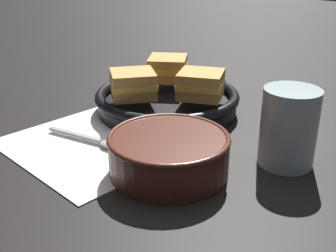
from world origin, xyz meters
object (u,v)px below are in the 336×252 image
spoon (103,142)px  sandwich_near_left (168,68)px  sandwich_near_right (133,84)px  drinking_glass (289,127)px  soup_bowl (169,152)px  skillet (167,100)px  sandwich_far_left (201,84)px

spoon → sandwich_near_left: sandwich_near_left is taller
spoon → sandwich_near_right: sandwich_near_right is taller
drinking_glass → sandwich_near_left: bearing=163.9°
soup_bowl → spoon: bearing=-176.5°
sandwich_near_left → soup_bowl: bearing=-47.6°
sandwich_near_left → sandwich_near_right: (0.02, -0.12, 0.00)m
soup_bowl → spoon: 0.13m
sandwich_near_left → drinking_glass: drinking_glass is taller
sandwich_near_left → sandwich_near_right: size_ratio=1.00×
drinking_glass → skillet: bearing=171.6°
skillet → sandwich_near_left: (-0.04, 0.05, 0.04)m
soup_bowl → spoon: size_ratio=1.09×
sandwich_far_left → drinking_glass: (0.20, -0.05, -0.01)m
skillet → sandwich_near_left: 0.08m
sandwich_near_right → drinking_glass: size_ratio=0.94×
soup_bowl → sandwich_near_right: bearing=149.6°
skillet → drinking_glass: 0.27m
sandwich_near_left → sandwich_far_left: (0.11, -0.04, 0.00)m
soup_bowl → sandwich_near_left: sandwich_near_left is taller
sandwich_near_left → sandwich_near_right: bearing=-78.7°
sandwich_far_left → drinking_glass: 0.20m
skillet → sandwich_far_left: bearing=9.8°
skillet → sandwich_near_left: sandwich_near_left is taller
skillet → sandwich_near_right: sandwich_near_right is taller
spoon → drinking_glass: size_ratio=1.37×
sandwich_near_left → drinking_glass: size_ratio=0.94×
spoon → sandwich_near_right: (-0.05, 0.11, 0.06)m
drinking_glass → sandwich_near_right: bearing=-174.4°
sandwich_near_right → soup_bowl: bearing=-30.4°
soup_bowl → skillet: bearing=132.8°
drinking_glass → spoon: bearing=-149.2°
sandwich_near_left → sandwich_far_left: same height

